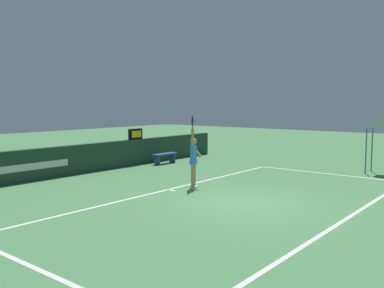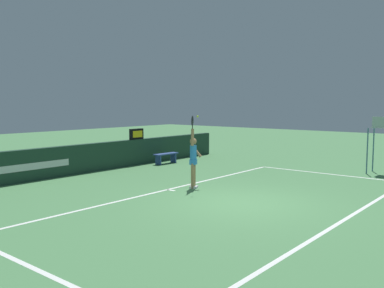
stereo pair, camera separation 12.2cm
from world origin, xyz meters
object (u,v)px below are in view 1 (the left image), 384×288
at_px(tennis_player, 193,158).
at_px(courtside_bench_near, 165,156).
at_px(tennis_ball, 198,116).
at_px(umpire_chair, 380,136).
at_px(speed_display, 135,134).

bearing_deg(tennis_player, courtside_bench_near, 51.90).
xyz_separation_m(tennis_ball, umpire_chair, (6.88, -3.57, -0.86)).
distance_m(speed_display, courtside_bench_near, 1.67).
distance_m(tennis_player, courtside_bench_near, 5.64).
bearing_deg(tennis_player, tennis_ball, -119.78).
xyz_separation_m(tennis_ball, courtside_bench_near, (3.64, 4.73, -1.98)).
relative_size(tennis_ball, courtside_bench_near, 0.05).
distance_m(umpire_chair, courtside_bench_near, 8.97).
bearing_deg(tennis_ball, speed_display, 64.85).
xyz_separation_m(tennis_player, courtside_bench_near, (3.46, 4.41, -0.62)).
distance_m(speed_display, tennis_player, 5.77).
distance_m(speed_display, umpire_chair, 10.06).
distance_m(tennis_ball, courtside_bench_near, 6.29).
xyz_separation_m(tennis_player, umpire_chair, (6.69, -3.88, 0.50)).
height_order(tennis_player, courtside_bench_near, tennis_player).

